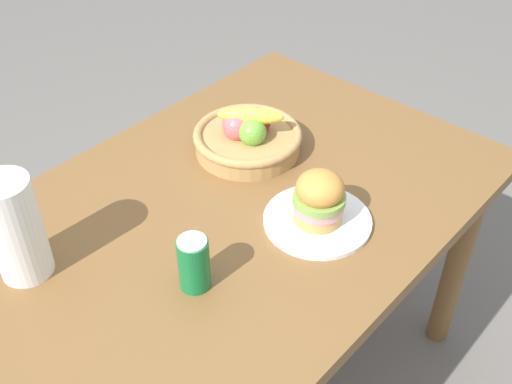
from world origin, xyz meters
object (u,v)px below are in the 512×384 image
at_px(plate, 317,220).
at_px(sandwich, 319,198).
at_px(soda_can, 194,263).
at_px(paper_towel_roll, 15,229).
at_px(fruit_basket, 248,136).

xyz_separation_m(plate, sandwich, (0.00, 0.00, 0.07)).
bearing_deg(sandwich, soda_can, 167.26).
bearing_deg(paper_towel_roll, sandwich, -34.81).
bearing_deg(plate, fruit_basket, 71.32).
relative_size(plate, fruit_basket, 0.87).
bearing_deg(fruit_basket, plate, -108.68).
bearing_deg(paper_towel_roll, fruit_basket, -4.89).
xyz_separation_m(plate, soda_can, (-0.32, 0.07, 0.06)).
bearing_deg(fruit_basket, soda_can, -150.55).
distance_m(plate, sandwich, 0.07).
height_order(fruit_basket, paper_towel_roll, paper_towel_roll).
height_order(sandwich, fruit_basket, sandwich).
height_order(plate, soda_can, soda_can).
distance_m(sandwich, soda_can, 0.33).
relative_size(plate, soda_can, 2.01).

